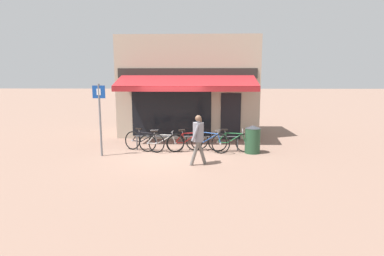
{
  "coord_description": "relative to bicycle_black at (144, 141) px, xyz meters",
  "views": [
    {
      "loc": [
        1.16,
        -10.62,
        2.7
      ],
      "look_at": [
        0.83,
        -0.47,
        1.05
      ],
      "focal_mm": 28.0,
      "sensor_mm": 36.0,
      "label": 1
    }
  ],
  "objects": [
    {
      "name": "bike_rack_rail",
      "position": [
        1.63,
        0.12,
        0.1
      ],
      "size": [
        3.97,
        0.04,
        0.57
      ],
      "color": "#47494F",
      "rests_on": "ground_plane"
    },
    {
      "name": "litter_bin",
      "position": [
        4.08,
        -0.21,
        0.14
      ],
      "size": [
        0.57,
        0.57,
        1.04
      ],
      "color": "#23472D",
      "rests_on": "ground_plane"
    },
    {
      "name": "bicycle_green",
      "position": [
        3.31,
        -0.09,
        0.01
      ],
      "size": [
        1.76,
        0.52,
        0.88
      ],
      "rotation": [
        0.04,
        0.0,
        -0.11
      ],
      "color": "black",
      "rests_on": "ground_plane"
    },
    {
      "name": "bicycle_blue",
      "position": [
        2.4,
        -0.06,
        0.01
      ],
      "size": [
        1.7,
        0.89,
        0.89
      ],
      "rotation": [
        -0.11,
        0.0,
        -0.44
      ],
      "color": "black",
      "rests_on": "ground_plane"
    },
    {
      "name": "bicycle_black",
      "position": [
        0.0,
        0.0,
        0.0
      ],
      "size": [
        1.72,
        0.89,
        0.88
      ],
      "rotation": [
        -0.12,
        0.0,
        -0.43
      ],
      "color": "black",
      "rests_on": "ground_plane"
    },
    {
      "name": "shop_front",
      "position": [
        1.54,
        3.85,
        1.95
      ],
      "size": [
        6.54,
        4.63,
        4.67
      ],
      "color": "tan",
      "rests_on": "ground_plane"
    },
    {
      "name": "bicycle_red",
      "position": [
        1.67,
        0.01,
        0.0
      ],
      "size": [
        1.62,
        0.74,
        0.87
      ],
      "rotation": [
        0.11,
        0.0,
        0.38
      ],
      "color": "black",
      "rests_on": "ground_plane"
    },
    {
      "name": "ground_plane",
      "position": [
        1.03,
        -0.49,
        -0.38
      ],
      "size": [
        160.0,
        160.0,
        0.0
      ],
      "primitive_type": "plane",
      "color": "#846656"
    },
    {
      "name": "bicycle_silver",
      "position": [
        0.68,
        -0.15,
        -0.02
      ],
      "size": [
        1.72,
        0.52,
        0.81
      ],
      "rotation": [
        -0.06,
        0.0,
        -0.02
      ],
      "color": "black",
      "rests_on": "ground_plane"
    },
    {
      "name": "pedestrian_adult",
      "position": [
        2.09,
        -1.81,
        0.6
      ],
      "size": [
        0.55,
        0.57,
        1.61
      ],
      "rotation": [
        0.0,
        0.0,
        -0.0
      ],
      "color": "slate",
      "rests_on": "ground_plane"
    },
    {
      "name": "parking_sign",
      "position": [
        -1.37,
        -0.81,
        1.18
      ],
      "size": [
        0.44,
        0.07,
        2.56
      ],
      "color": "slate",
      "rests_on": "ground_plane"
    }
  ]
}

